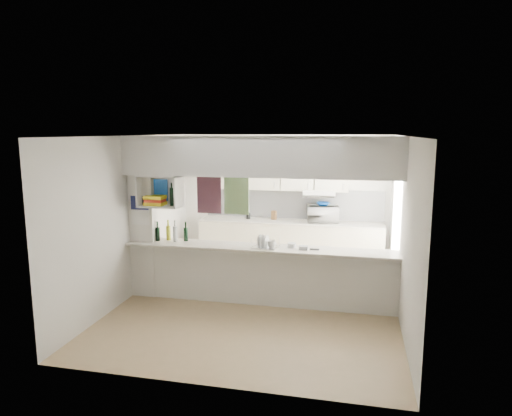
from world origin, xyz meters
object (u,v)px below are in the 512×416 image
(microwave, at_px, (323,214))
(wine_bottles, at_px, (172,233))
(dish_rack, at_px, (265,242))
(bowl, at_px, (323,204))

(microwave, relative_size, wine_bottles, 1.14)
(dish_rack, bearing_deg, wine_bottles, -172.07)
(dish_rack, height_order, wine_bottles, wine_bottles)
(microwave, height_order, bowl, bowl)
(microwave, xyz_separation_m, bowl, (0.00, -0.01, 0.20))
(bowl, distance_m, dish_rack, 2.28)
(bowl, bearing_deg, wine_bottles, -137.93)
(bowl, relative_size, dish_rack, 0.62)
(microwave, xyz_separation_m, dish_rack, (-0.71, -2.17, -0.08))
(microwave, bearing_deg, dish_rack, 62.87)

